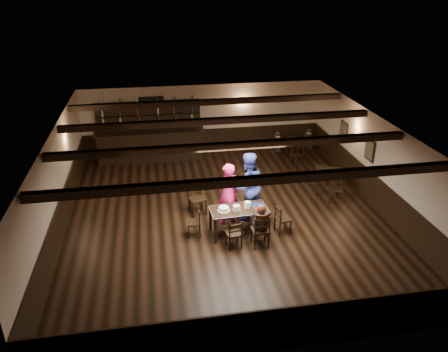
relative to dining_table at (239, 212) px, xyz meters
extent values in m
plane|color=black|center=(-0.18, 0.90, -0.67)|extent=(10.00, 10.00, 0.00)
cube|color=beige|center=(-0.18, 5.90, 0.68)|extent=(9.00, 0.02, 2.70)
cube|color=beige|center=(-0.18, -4.10, 0.68)|extent=(9.00, 0.02, 2.70)
cube|color=beige|center=(-4.68, 0.90, 0.68)|extent=(0.02, 10.00, 2.70)
cube|color=beige|center=(4.32, 0.90, 0.68)|extent=(0.02, 10.00, 2.70)
cube|color=silver|center=(-0.18, 0.90, 2.03)|extent=(9.00, 10.00, 0.02)
cube|color=black|center=(-0.18, 5.87, -0.17)|extent=(9.00, 0.04, 1.00)
cube|color=black|center=(-0.18, -4.07, -0.17)|extent=(9.00, 0.04, 1.00)
cube|color=black|center=(-4.65, 0.90, -0.17)|extent=(0.04, 10.00, 1.00)
cube|color=black|center=(4.29, 0.90, -0.17)|extent=(0.04, 10.00, 1.00)
cube|color=black|center=(-2.08, 5.87, 1.18)|extent=(0.90, 0.03, 1.00)
cube|color=black|center=(-2.08, 5.85, 1.18)|extent=(0.80, 0.02, 0.90)
cube|color=black|center=(4.29, 1.40, 0.93)|extent=(0.03, 0.55, 0.65)
cube|color=#72664C|center=(4.27, 1.40, 0.93)|extent=(0.02, 0.45, 0.55)
cube|color=black|center=(4.29, 3.30, 0.88)|extent=(0.03, 0.55, 0.65)
cube|color=#72664C|center=(4.27, 3.30, 0.88)|extent=(0.02, 0.45, 0.55)
cube|color=black|center=(-0.18, -2.10, 1.93)|extent=(8.90, 0.18, 0.18)
cube|color=black|center=(-0.18, -0.10, 1.93)|extent=(8.90, 0.18, 0.18)
cube|color=black|center=(-0.18, 1.90, 1.93)|extent=(8.90, 0.18, 0.18)
cube|color=black|center=(-0.18, 3.90, 1.93)|extent=(8.90, 0.18, 0.18)
cube|color=black|center=(-0.69, -0.37, -0.31)|extent=(0.06, 0.06, 0.71)
cube|color=black|center=(-0.73, 0.28, -0.31)|extent=(0.06, 0.06, 0.71)
cube|color=black|center=(0.73, -0.28, -0.31)|extent=(0.06, 0.06, 0.71)
cube|color=black|center=(0.69, 0.37, -0.31)|extent=(0.06, 0.06, 0.71)
cube|color=black|center=(0.00, 0.00, 0.06)|extent=(1.58, 0.86, 0.04)
cube|color=#A5A8AD|center=(-0.02, 0.37, 0.06)|extent=(1.53, 0.13, 0.04)
cube|color=#A5A8AD|center=(0.02, -0.37, 0.06)|extent=(1.53, 0.13, 0.04)
cube|color=#A5A8AD|center=(0.75, 0.05, 0.06)|extent=(0.08, 0.77, 0.04)
cube|color=#A5A8AD|center=(-0.75, -0.05, 0.06)|extent=(0.08, 0.77, 0.04)
cube|color=black|center=(-0.12, -0.43, -0.48)|extent=(0.04, 0.04, 0.39)
cube|color=black|center=(-0.07, -0.73, -0.48)|extent=(0.04, 0.04, 0.39)
cube|color=black|center=(-0.44, -0.49, -0.48)|extent=(0.04, 0.04, 0.39)
cube|color=black|center=(-0.39, -0.79, -0.48)|extent=(0.04, 0.04, 0.39)
cube|color=black|center=(-0.25, -0.61, -0.27)|extent=(0.43, 0.41, 0.04)
cube|color=black|center=(-0.23, -0.76, -0.06)|extent=(0.38, 0.09, 0.40)
cube|color=black|center=(-0.23, -0.76, -0.10)|extent=(0.32, 0.07, 0.04)
cube|color=black|center=(-0.23, -0.76, 0.06)|extent=(0.32, 0.07, 0.04)
cube|color=black|center=(0.61, -0.48, -0.45)|extent=(0.04, 0.04, 0.44)
cube|color=black|center=(0.62, -0.82, -0.45)|extent=(0.04, 0.04, 0.44)
cube|color=black|center=(0.24, -0.49, -0.45)|extent=(0.04, 0.04, 0.44)
cube|color=black|center=(0.25, -0.84, -0.45)|extent=(0.04, 0.04, 0.44)
cube|color=black|center=(0.43, -0.66, -0.21)|extent=(0.44, 0.42, 0.04)
cube|color=black|center=(0.44, -0.83, 0.02)|extent=(0.43, 0.05, 0.46)
cube|color=black|center=(0.44, -0.83, -0.02)|extent=(0.37, 0.04, 0.05)
cube|color=black|center=(0.44, -0.83, 0.16)|extent=(0.37, 0.04, 0.05)
cube|color=black|center=(-1.33, 0.28, -0.48)|extent=(0.03, 0.03, 0.37)
cube|color=black|center=(-1.03, 0.26, -0.48)|extent=(0.03, 0.03, 0.37)
cube|color=black|center=(-1.35, -0.03, -0.48)|extent=(0.03, 0.03, 0.37)
cube|color=black|center=(-1.05, -0.05, -0.48)|extent=(0.03, 0.03, 0.37)
cube|color=black|center=(-1.19, 0.11, -0.28)|extent=(0.37, 0.39, 0.03)
cube|color=black|center=(-1.04, 0.10, -0.08)|extent=(0.05, 0.37, 0.39)
cube|color=black|center=(-1.04, 0.10, -0.12)|extent=(0.04, 0.31, 0.04)
cube|color=black|center=(-1.04, 0.10, 0.03)|extent=(0.04, 0.31, 0.04)
cube|color=black|center=(1.37, -0.28, -0.47)|extent=(0.04, 0.04, 0.40)
cube|color=black|center=(1.06, -0.33, -0.47)|extent=(0.04, 0.04, 0.40)
cube|color=black|center=(1.32, 0.05, -0.47)|extent=(0.04, 0.04, 0.40)
cube|color=black|center=(1.01, 0.00, -0.47)|extent=(0.04, 0.04, 0.40)
cube|color=black|center=(1.19, -0.14, -0.25)|extent=(0.43, 0.44, 0.04)
cube|color=black|center=(1.03, -0.16, -0.04)|extent=(0.09, 0.39, 0.42)
cube|color=black|center=(1.03, -0.16, -0.08)|extent=(0.07, 0.33, 0.05)
cube|color=black|center=(1.03, -0.16, 0.08)|extent=(0.07, 0.33, 0.05)
cube|color=black|center=(-1.10, 1.03, -0.44)|extent=(0.05, 0.05, 0.46)
cube|color=black|center=(-1.20, 1.38, -0.44)|extent=(0.05, 0.05, 0.46)
cube|color=black|center=(-0.73, 1.14, -0.44)|extent=(0.05, 0.05, 0.46)
cube|color=black|center=(-0.83, 1.48, -0.44)|extent=(0.05, 0.05, 0.46)
cube|color=black|center=(-0.96, 1.26, -0.19)|extent=(0.54, 0.53, 0.04)
cube|color=black|center=(-1.01, 1.43, 0.05)|extent=(0.44, 0.15, 0.48)
cube|color=black|center=(-1.01, 1.43, 0.00)|extent=(0.38, 0.13, 0.05)
cube|color=black|center=(-1.01, 1.43, 0.19)|extent=(0.38, 0.13, 0.05)
imported|color=#E0337A|center=(-0.19, 0.62, 0.23)|extent=(0.75, 0.60, 1.81)
imported|color=navy|center=(0.40, 0.79, 0.34)|extent=(1.16, 1.02, 2.01)
cube|color=black|center=(0.43, -0.54, -0.15)|extent=(0.30, 0.30, 0.12)
cube|color=black|center=(0.43, -0.66, 0.06)|extent=(0.32, 0.19, 0.45)
cylinder|color=black|center=(0.43, -0.66, 0.27)|extent=(0.09, 0.32, 0.32)
sphere|color=#D8A384|center=(0.43, -0.66, 0.40)|extent=(0.20, 0.20, 0.20)
sphere|color=#3D1A0D|center=(0.43, -0.68, 0.41)|extent=(0.24, 0.24, 0.24)
cone|color=#3D1A0D|center=(0.43, -0.78, 0.04)|extent=(0.19, 0.19, 0.56)
cylinder|color=white|center=(-0.41, -0.01, 0.09)|extent=(0.33, 0.33, 0.01)
cylinder|color=white|center=(-0.41, -0.01, 0.14)|extent=(0.27, 0.27, 0.09)
cylinder|color=silver|center=(-0.41, -0.01, 0.12)|extent=(0.28, 0.28, 0.04)
cylinder|color=white|center=(-0.09, -0.09, 0.17)|extent=(0.17, 0.17, 0.16)
cylinder|color=white|center=(0.23, 0.02, 0.18)|extent=(0.16, 0.16, 0.18)
cylinder|color=#A5A8AD|center=(0.03, 0.12, 0.10)|extent=(0.05, 0.05, 0.03)
sphere|color=orange|center=(0.03, 0.12, 0.13)|extent=(0.03, 0.03, 0.03)
cylinder|color=silver|center=(0.40, -0.06, 0.13)|extent=(0.03, 0.03, 0.09)
cylinder|color=#A5A8AD|center=(0.41, -0.09, 0.13)|extent=(0.04, 0.04, 0.10)
cylinder|color=silver|center=(0.33, 0.10, 0.14)|extent=(0.07, 0.07, 0.10)
cube|color=#9E2311|center=(0.56, -0.08, 0.09)|extent=(0.32, 0.28, 0.00)
cube|color=#0F1E4C|center=(0.57, 0.15, 0.09)|extent=(0.38, 0.31, 0.00)
cube|color=black|center=(-2.22, 5.55, -0.12)|extent=(3.81, 0.60, 1.10)
cube|color=black|center=(-2.22, 5.55, 0.46)|extent=(4.01, 0.70, 0.05)
cube|color=black|center=(-2.22, 5.82, 0.43)|extent=(3.81, 0.10, 2.20)
cube|color=black|center=(-2.22, 5.72, 0.68)|extent=(3.71, 0.22, 0.03)
cube|color=black|center=(-2.22, 5.72, 1.03)|extent=(3.71, 0.22, 0.03)
cube|color=black|center=(-2.22, 5.72, 1.38)|extent=(3.71, 0.22, 0.03)
cube|color=black|center=(3.29, 1.92, 0.06)|extent=(1.02, 1.02, 0.04)
cube|color=black|center=(2.87, 1.75, -0.31)|extent=(0.05, 0.05, 0.71)
cube|color=black|center=(3.13, 2.34, -0.31)|extent=(0.05, 0.05, 0.71)
cube|color=black|center=(3.45, 1.50, -0.31)|extent=(0.05, 0.05, 0.71)
cube|color=black|center=(3.71, 2.08, -0.31)|extent=(0.05, 0.05, 0.71)
cube|color=black|center=(3.04, 4.82, 0.06)|extent=(0.96, 0.96, 0.04)
cube|color=black|center=(2.87, 4.43, -0.31)|extent=(0.05, 0.05, 0.71)
cube|color=black|center=(2.64, 4.99, -0.31)|extent=(0.05, 0.05, 0.71)
cube|color=black|center=(3.43, 4.66, -0.31)|extent=(0.05, 0.05, 0.71)
cube|color=black|center=(3.20, 5.22, -0.31)|extent=(0.05, 0.05, 0.71)
cube|color=black|center=(2.37, 4.58, 0.05)|extent=(0.25, 0.37, 0.50)
sphere|color=#D8A384|center=(2.37, 4.58, 0.39)|extent=(0.19, 0.19, 0.19)
sphere|color=black|center=(2.37, 4.58, 0.41)|extent=(0.20, 0.20, 0.20)
cube|color=black|center=(3.62, 4.73, 0.05)|extent=(0.30, 0.39, 0.50)
sphere|color=#D8A384|center=(3.62, 4.73, 0.38)|extent=(0.19, 0.19, 0.19)
sphere|color=black|center=(3.62, 4.73, 0.41)|extent=(0.20, 0.20, 0.20)
camera|label=1|loc=(-2.08, -9.87, 5.77)|focal=35.00mm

